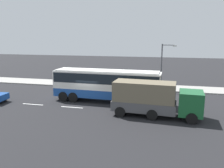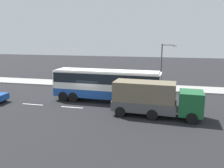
# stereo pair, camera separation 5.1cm
# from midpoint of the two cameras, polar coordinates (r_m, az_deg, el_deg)

# --- Properties ---
(ground_plane) EXTENTS (120.00, 120.00, 0.00)m
(ground_plane) POSITION_cam_midpoint_polar(r_m,az_deg,el_deg) (26.16, -5.56, -4.28)
(ground_plane) COLOR black
(sidewalk_curb) EXTENTS (80.00, 4.00, 0.15)m
(sidewalk_curb) POSITION_cam_midpoint_polar(r_m,az_deg,el_deg) (34.18, -0.88, -0.31)
(sidewalk_curb) COLOR gray
(sidewalk_curb) RESTS_ON ground_plane
(lane_centreline) EXTENTS (25.49, 0.16, 0.01)m
(lane_centreline) POSITION_cam_midpoint_polar(r_m,az_deg,el_deg) (26.40, -19.27, -4.74)
(lane_centreline) COLOR white
(lane_centreline) RESTS_ON ground_plane
(coach_bus) EXTENTS (11.91, 2.92, 3.54)m
(coach_bus) POSITION_cam_midpoint_polar(r_m,az_deg,el_deg) (25.44, -1.33, 0.40)
(coach_bus) COLOR #1E4C9E
(coach_bus) RESTS_ON ground_plane
(cargo_truck) EXTENTS (8.06, 2.94, 3.15)m
(cargo_truck) POSITION_cam_midpoint_polar(r_m,az_deg,el_deg) (21.23, 10.42, -3.48)
(cargo_truck) COLOR #19592D
(cargo_truck) RESTS_ON ground_plane
(pedestrian_near_curb) EXTENTS (0.32, 0.32, 1.65)m
(pedestrian_near_curb) POSITION_cam_midpoint_polar(r_m,az_deg,el_deg) (34.92, -9.60, 1.49)
(pedestrian_near_curb) COLOR #38334C
(pedestrian_near_curb) RESTS_ON sidewalk_curb
(street_lamp) EXTENTS (1.86, 0.24, 6.10)m
(street_lamp) POSITION_cam_midpoint_polar(r_m,az_deg,el_deg) (30.82, 12.60, 4.96)
(street_lamp) COLOR #47474C
(street_lamp) RESTS_ON sidewalk_curb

